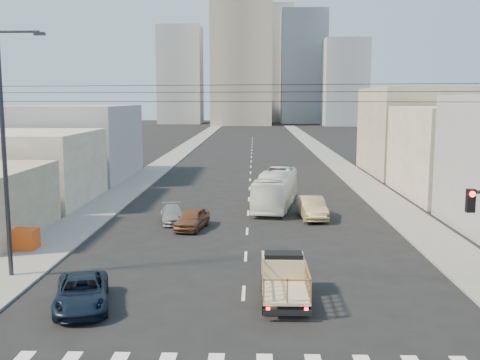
{
  "coord_description": "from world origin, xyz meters",
  "views": [
    {
      "loc": [
        0.47,
        -22.38,
        8.71
      ],
      "look_at": [
        -0.46,
        13.62,
        3.5
      ],
      "focal_mm": 42.0,
      "sensor_mm": 36.0,
      "label": 1
    }
  ],
  "objects_px": {
    "streetlamp_left": "(6,147)",
    "city_bus": "(276,189)",
    "sedan_tan": "(312,208)",
    "sedan_grey": "(173,214)",
    "crate_stack": "(21,239)",
    "sedan_brown": "(192,219)",
    "navy_pickup": "(82,293)",
    "flatbed_pickup": "(284,276)"
  },
  "relations": [
    {
      "from": "city_bus",
      "to": "sedan_brown",
      "type": "bearing_deg",
      "value": -117.17
    },
    {
      "from": "sedan_brown",
      "to": "sedan_grey",
      "type": "relative_size",
      "value": 1.01
    },
    {
      "from": "sedan_brown",
      "to": "crate_stack",
      "type": "xyz_separation_m",
      "value": [
        -9.28,
        -5.77,
        -0.01
      ]
    },
    {
      "from": "navy_pickup",
      "to": "sedan_brown",
      "type": "xyz_separation_m",
      "value": [
        3.05,
        14.55,
        0.05
      ]
    },
    {
      "from": "navy_pickup",
      "to": "sedan_grey",
      "type": "relative_size",
      "value": 1.15
    },
    {
      "from": "navy_pickup",
      "to": "streetlamp_left",
      "type": "distance_m",
      "value": 8.38
    },
    {
      "from": "crate_stack",
      "to": "city_bus",
      "type": "bearing_deg",
      "value": 42.05
    },
    {
      "from": "sedan_brown",
      "to": "sedan_grey",
      "type": "distance_m",
      "value": 2.56
    },
    {
      "from": "city_bus",
      "to": "sedan_tan",
      "type": "xyz_separation_m",
      "value": [
        2.5,
        -4.38,
        -0.66
      ]
    },
    {
      "from": "sedan_brown",
      "to": "sedan_grey",
      "type": "bearing_deg",
      "value": 140.16
    },
    {
      "from": "flatbed_pickup",
      "to": "streetlamp_left",
      "type": "distance_m",
      "value": 14.5
    },
    {
      "from": "city_bus",
      "to": "sedan_tan",
      "type": "height_order",
      "value": "city_bus"
    },
    {
      "from": "navy_pickup",
      "to": "sedan_tan",
      "type": "bearing_deg",
      "value": 43.06
    },
    {
      "from": "sedan_brown",
      "to": "sedan_tan",
      "type": "relative_size",
      "value": 0.84
    },
    {
      "from": "navy_pickup",
      "to": "city_bus",
      "type": "bearing_deg",
      "value": 53.66
    },
    {
      "from": "crate_stack",
      "to": "streetlamp_left",
      "type": "bearing_deg",
      "value": -71.73
    },
    {
      "from": "streetlamp_left",
      "to": "city_bus",
      "type": "bearing_deg",
      "value": 53.79
    },
    {
      "from": "navy_pickup",
      "to": "sedan_tan",
      "type": "height_order",
      "value": "sedan_tan"
    },
    {
      "from": "flatbed_pickup",
      "to": "streetlamp_left",
      "type": "relative_size",
      "value": 0.37
    },
    {
      "from": "flatbed_pickup",
      "to": "city_bus",
      "type": "relative_size",
      "value": 0.42
    },
    {
      "from": "navy_pickup",
      "to": "city_bus",
      "type": "height_order",
      "value": "city_bus"
    },
    {
      "from": "city_bus",
      "to": "navy_pickup",
      "type": "bearing_deg",
      "value": -102.18
    },
    {
      "from": "flatbed_pickup",
      "to": "sedan_grey",
      "type": "xyz_separation_m",
      "value": [
        -7.11,
        15.49,
        -0.51
      ]
    },
    {
      "from": "navy_pickup",
      "to": "city_bus",
      "type": "distance_m",
      "value": 24.24
    },
    {
      "from": "sedan_tan",
      "to": "streetlamp_left",
      "type": "distance_m",
      "value": 22.21
    },
    {
      "from": "navy_pickup",
      "to": "city_bus",
      "type": "relative_size",
      "value": 0.45
    },
    {
      "from": "sedan_tan",
      "to": "streetlamp_left",
      "type": "bearing_deg",
      "value": -142.76
    },
    {
      "from": "sedan_tan",
      "to": "streetlamp_left",
      "type": "xyz_separation_m",
      "value": [
        -16.11,
        -14.21,
        5.64
      ]
    },
    {
      "from": "navy_pickup",
      "to": "streetlamp_left",
      "type": "bearing_deg",
      "value": 125.15
    },
    {
      "from": "sedan_grey",
      "to": "navy_pickup",
      "type": "bearing_deg",
      "value": -106.23
    },
    {
      "from": "sedan_brown",
      "to": "crate_stack",
      "type": "bearing_deg",
      "value": -136.82
    },
    {
      "from": "flatbed_pickup",
      "to": "city_bus",
      "type": "bearing_deg",
      "value": 88.84
    },
    {
      "from": "sedan_brown",
      "to": "sedan_tan",
      "type": "distance_m",
      "value": 9.16
    },
    {
      "from": "city_bus",
      "to": "crate_stack",
      "type": "xyz_separation_m",
      "value": [
        -15.21,
        -13.72,
        -0.77
      ]
    },
    {
      "from": "flatbed_pickup",
      "to": "sedan_tan",
      "type": "distance_m",
      "value": 17.32
    },
    {
      "from": "crate_stack",
      "to": "sedan_tan",
      "type": "bearing_deg",
      "value": 27.81
    },
    {
      "from": "sedan_tan",
      "to": "crate_stack",
      "type": "height_order",
      "value": "sedan_tan"
    },
    {
      "from": "sedan_brown",
      "to": "navy_pickup",
      "type": "bearing_deg",
      "value": -90.53
    },
    {
      "from": "sedan_brown",
      "to": "crate_stack",
      "type": "distance_m",
      "value": 10.93
    },
    {
      "from": "sedan_tan",
      "to": "sedan_grey",
      "type": "height_order",
      "value": "sedan_tan"
    },
    {
      "from": "flatbed_pickup",
      "to": "navy_pickup",
      "type": "bearing_deg",
      "value": -172.96
    },
    {
      "from": "sedan_tan",
      "to": "crate_stack",
      "type": "relative_size",
      "value": 2.69
    }
  ]
}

